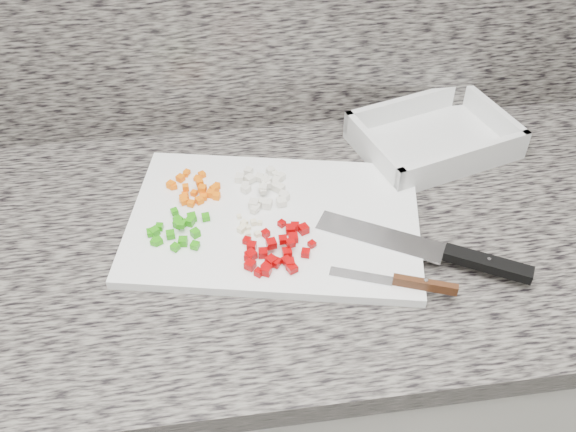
{
  "coord_description": "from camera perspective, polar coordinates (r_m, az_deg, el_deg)",
  "views": [
    {
      "loc": [
        -0.04,
        0.71,
        1.63
      ],
      "look_at": [
        0.06,
        1.43,
        0.94
      ],
      "focal_mm": 40.0,
      "sensor_mm": 36.0,
      "label": 1
    }
  ],
  "objects": [
    {
      "name": "paring_knife",
      "position": [
        0.95,
        10.68,
        -5.84
      ],
      "size": [
        0.18,
        0.08,
        0.02
      ],
      "rotation": [
        0.0,
        0.0,
        -0.37
      ],
      "color": "silver",
      "rests_on": "cutting_board"
    },
    {
      "name": "countertop",
      "position": [
        1.05,
        -3.18,
        -2.29
      ],
      "size": [
        3.96,
        0.64,
        0.04
      ],
      "primitive_type": "cube",
      "color": "slate",
      "rests_on": "cabinet"
    },
    {
      "name": "green_pepper_pile",
      "position": [
        1.02,
        -9.78,
        -1.19
      ],
      "size": [
        0.1,
        0.1,
        0.02
      ],
      "color": "#26970D",
      "rests_on": "cutting_board"
    },
    {
      "name": "cutting_board",
      "position": [
        1.04,
        -1.24,
        -0.47
      ],
      "size": [
        0.52,
        0.4,
        0.02
      ],
      "primitive_type": "cube",
      "rotation": [
        0.0,
        0.0,
        -0.22
      ],
      "color": "white",
      "rests_on": "countertop"
    },
    {
      "name": "carrot_pile",
      "position": [
        1.09,
        -8.22,
        2.37
      ],
      "size": [
        0.09,
        0.1,
        0.02
      ],
      "color": "#FD6A05",
      "rests_on": "cutting_board"
    },
    {
      "name": "garlic_pile",
      "position": [
        1.01,
        -3.55,
        -0.99
      ],
      "size": [
        0.04,
        0.05,
        0.01
      ],
      "color": "#FAEFC1",
      "rests_on": "cutting_board"
    },
    {
      "name": "red_pepper_pile",
      "position": [
        0.97,
        -0.95,
        -3.0
      ],
      "size": [
        0.12,
        0.11,
        0.02
      ],
      "color": "#9E0204",
      "rests_on": "cutting_board"
    },
    {
      "name": "cabinet",
      "position": [
        1.4,
        -2.46,
        -15.28
      ],
      "size": [
        3.92,
        0.62,
        0.86
      ],
      "primitive_type": "cube",
      "color": "beige",
      "rests_on": "ground"
    },
    {
      "name": "tray",
      "position": [
        1.22,
        12.79,
        6.68
      ],
      "size": [
        0.32,
        0.26,
        0.06
      ],
      "rotation": [
        0.0,
        0.0,
        0.28
      ],
      "color": "silver",
      "rests_on": "countertop"
    },
    {
      "name": "onion_pile",
      "position": [
        1.08,
        -2.09,
        2.46
      ],
      "size": [
        0.09,
        0.12,
        0.02
      ],
      "color": "white",
      "rests_on": "cutting_board"
    },
    {
      "name": "chef_knife",
      "position": [
        1.0,
        14.15,
        -3.29
      ],
      "size": [
        0.3,
        0.2,
        0.02
      ],
      "rotation": [
        0.0,
        0.0,
        -0.53
      ],
      "color": "silver",
      "rests_on": "cutting_board"
    }
  ]
}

